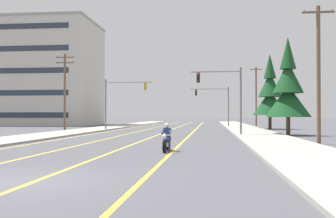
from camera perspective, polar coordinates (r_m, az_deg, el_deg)
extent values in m
plane|color=#47474C|center=(12.13, -18.99, -9.74)|extent=(400.00, 400.00, 0.00)
cube|color=yellow|center=(56.09, 1.13, -2.75)|extent=(0.16, 100.00, 0.01)
cube|color=yellow|center=(56.46, -2.06, -2.74)|extent=(0.16, 100.00, 0.01)
cube|color=yellow|center=(55.91, 4.19, -2.76)|extent=(0.16, 100.00, 0.01)
cube|color=yellow|center=(57.05, -5.44, -2.72)|extent=(0.16, 100.00, 0.01)
cube|color=#9E998E|center=(51.06, 11.04, -2.85)|extent=(4.40, 110.00, 0.14)
cube|color=#9E998E|center=(52.90, -9.70, -2.79)|extent=(4.40, 110.00, 0.14)
cylinder|color=black|center=(19.72, -0.49, -5.39)|extent=(0.12, 0.64, 0.64)
cylinder|color=black|center=(21.25, 0.01, -5.06)|extent=(0.12, 0.64, 0.64)
cylinder|color=silver|center=(19.79, -0.46, -4.46)|extent=(0.07, 0.33, 0.68)
sphere|color=white|center=(19.63, -0.51, -3.95)|extent=(0.20, 0.20, 0.20)
cylinder|color=silver|center=(19.83, -0.44, -3.77)|extent=(0.70, 0.05, 0.04)
ellipsoid|color=navy|center=(20.34, -0.27, -4.46)|extent=(0.32, 0.56, 0.28)
cube|color=silver|center=(20.48, -0.23, -5.08)|extent=(0.24, 0.44, 0.24)
cube|color=black|center=(20.78, -0.13, -4.55)|extent=(0.28, 0.52, 0.12)
cube|color=navy|center=(21.18, 0.00, -4.26)|extent=(0.20, 0.36, 0.08)
cylinder|color=silver|center=(20.90, -0.49, -5.19)|extent=(0.08, 0.55, 0.08)
cube|color=navy|center=(20.72, -0.14, -3.50)|extent=(0.36, 0.24, 0.56)
sphere|color=silver|center=(20.69, -0.15, -2.37)|extent=(0.26, 0.26, 0.26)
cylinder|color=navy|center=(20.59, 0.20, -4.58)|extent=(0.14, 0.44, 0.30)
cylinder|color=navy|center=(20.43, 0.20, -5.45)|extent=(0.11, 0.16, 0.35)
cylinder|color=navy|center=(20.44, 0.33, -3.26)|extent=(0.10, 0.52, 0.27)
cylinder|color=navy|center=(20.62, -0.57, -4.57)|extent=(0.14, 0.44, 0.30)
cylinder|color=navy|center=(20.47, -0.69, -5.45)|extent=(0.11, 0.16, 0.35)
cylinder|color=navy|center=(20.48, -0.78, -3.26)|extent=(0.10, 0.52, 0.27)
cylinder|color=slate|center=(36.69, 10.41, 1.08)|extent=(0.18, 0.18, 6.20)
cylinder|color=slate|center=(36.84, 6.85, 5.35)|extent=(4.55, 0.21, 0.11)
cube|color=black|center=(36.83, 4.36, 4.49)|extent=(0.30, 0.25, 0.90)
sphere|color=red|center=(36.71, 4.35, 4.98)|extent=(0.18, 0.18, 0.18)
sphere|color=black|center=(36.68, 4.35, 4.51)|extent=(0.18, 0.18, 0.18)
sphere|color=black|center=(36.65, 4.35, 4.04)|extent=(0.18, 0.18, 0.18)
cylinder|color=slate|center=(48.96, -8.94, 0.60)|extent=(0.18, 0.18, 6.20)
cylinder|color=slate|center=(48.49, -5.63, 3.86)|extent=(5.74, 0.22, 0.11)
cube|color=#B79319|center=(48.12, -3.28, 3.24)|extent=(0.30, 0.25, 0.90)
sphere|color=red|center=(48.29, -3.25, 3.58)|extent=(0.18, 0.18, 0.18)
sphere|color=black|center=(48.27, -3.25, 3.23)|extent=(0.18, 0.18, 0.18)
sphere|color=black|center=(48.25, -3.25, 2.87)|extent=(0.18, 0.18, 0.18)
cylinder|color=slate|center=(61.45, 8.66, 0.31)|extent=(0.18, 0.18, 6.20)
cylinder|color=slate|center=(61.42, 5.95, 2.87)|extent=(5.82, 0.30, 0.11)
cube|color=black|center=(61.36, 4.05, 2.36)|extent=(0.31, 0.25, 0.90)
sphere|color=red|center=(61.22, 4.05, 2.65)|extent=(0.18, 0.18, 0.18)
sphere|color=black|center=(61.20, 4.05, 2.37)|extent=(0.18, 0.18, 0.18)
sphere|color=black|center=(61.19, 4.05, 2.09)|extent=(0.18, 0.18, 0.18)
cylinder|color=brown|center=(27.53, 20.79, 4.61)|extent=(0.26, 0.26, 8.94)
cube|color=brown|center=(28.20, 20.74, 12.88)|extent=(2.05, 0.12, 0.12)
cylinder|color=slate|center=(28.03, 18.99, 13.17)|extent=(0.08, 0.08, 0.12)
cylinder|color=slate|center=(28.45, 22.47, 12.97)|extent=(0.08, 0.08, 0.12)
cylinder|color=brown|center=(49.40, -14.59, 2.35)|extent=(0.26, 0.26, 9.22)
cube|color=brown|center=(49.81, -14.57, 7.19)|extent=(2.26, 0.12, 0.12)
cylinder|color=slate|center=(50.17, -15.59, 7.25)|extent=(0.08, 0.08, 0.12)
cylinder|color=slate|center=(49.50, -13.54, 7.36)|extent=(0.08, 0.08, 0.12)
cube|color=brown|center=(49.73, -14.58, 6.45)|extent=(2.24, 0.12, 0.12)
cylinder|color=slate|center=(50.08, -15.59, 6.52)|extent=(0.08, 0.08, 0.12)
cylinder|color=slate|center=(49.41, -13.55, 6.61)|extent=(0.08, 0.08, 0.12)
cylinder|color=brown|center=(70.42, 12.53, 1.79)|extent=(0.26, 0.26, 10.16)
cube|color=brown|center=(70.79, 12.52, 5.58)|extent=(1.99, 0.12, 0.12)
cylinder|color=slate|center=(70.71, 11.84, 5.66)|extent=(0.08, 0.08, 0.12)
cylinder|color=slate|center=(70.90, 13.19, 5.65)|extent=(0.08, 0.08, 0.12)
cylinder|color=#4C3828|center=(38.04, 16.87, -2.37)|extent=(0.37, 0.37, 1.68)
cone|color=#14421E|center=(38.04, 16.85, 1.11)|extent=(4.11, 4.11, 2.94)
cone|color=#14421E|center=(38.18, 16.84, 4.43)|extent=(2.79, 2.79, 2.94)
cone|color=#14421E|center=(38.44, 16.82, 7.70)|extent=(1.48, 1.48, 2.94)
cylinder|color=#423023|center=(53.87, 14.43, -1.83)|extent=(0.41, 0.41, 1.84)
cone|color=#14421E|center=(53.88, 14.42, 0.87)|extent=(4.50, 4.50, 3.23)
cone|color=#14421E|center=(54.01, 14.41, 3.43)|extent=(3.06, 3.06, 3.23)
cone|color=#14421E|center=(54.24, 14.40, 5.99)|extent=(1.62, 1.62, 3.23)
cube|color=beige|center=(77.78, -19.55, 4.60)|extent=(25.22, 14.68, 18.37)
cube|color=#9B978F|center=(79.22, -19.52, 11.37)|extent=(25.46, 14.92, 0.40)
cube|color=#283342|center=(70.88, -22.17, -0.81)|extent=(21.18, 0.06, 0.90)
cube|color=#283342|center=(70.97, -22.16, 2.16)|extent=(21.18, 0.06, 0.90)
cube|color=#283342|center=(71.25, -22.14, 5.11)|extent=(21.18, 0.06, 0.90)
cube|color=#283342|center=(71.72, -22.12, 8.03)|extent=(21.18, 0.06, 0.90)
cube|color=#283342|center=(72.37, -22.11, 10.90)|extent=(21.18, 0.06, 0.90)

